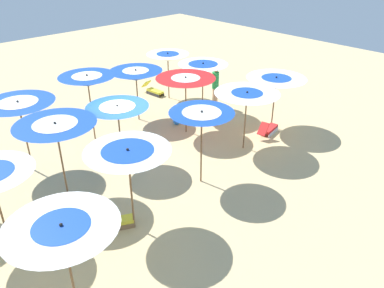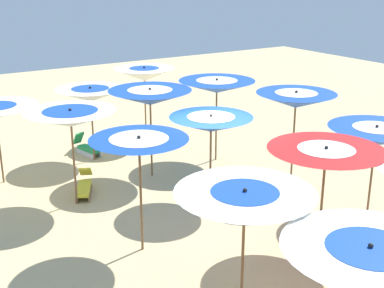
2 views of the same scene
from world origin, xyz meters
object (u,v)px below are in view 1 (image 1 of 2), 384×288
Objects in this scene: beach_umbrella_3 at (247,98)px; beach_ball at (177,121)px; beach_umbrella_0 at (62,232)px; beach_umbrella_13 at (136,75)px; lounger_2 at (268,129)px; lounger_1 at (154,90)px; beach_umbrella_1 at (128,157)px; beach_umbrella_9 at (203,68)px; beach_umbrella_11 at (19,108)px; beach_umbrella_12 at (88,81)px; lounger_0 at (112,222)px; beach_umbrella_4 at (276,82)px; beach_umbrella_2 at (202,117)px; beach_umbrella_6 at (56,130)px; beach_umbrella_8 at (186,82)px; beach_umbrella_14 at (168,57)px; beachgoer_0 at (215,86)px; beach_umbrella_7 at (118,112)px.

beach_ball is at bearing -171.98° from beach_umbrella_3.
beach_umbrella_0 is 9.33m from beach_umbrella_13.
lounger_2 is 3.71m from beach_ball.
beach_umbrella_1 is at bearing -46.38° from lounger_1.
beach_umbrella_9 is 0.92× the size of beach_umbrella_11.
lounger_0 is at bearing -26.30° from beach_umbrella_12.
beach_umbrella_4 reaches higher than lounger_1.
beach_umbrella_2 is 1.07× the size of beach_umbrella_9.
beach_umbrella_11 is at bearing -78.50° from beach_umbrella_12.
lounger_1 is at bearing 156.46° from beach_ball.
beach_ball is (0.08, -1.56, -1.88)m from beach_umbrella_9.
beach_umbrella_6 reaches higher than beach_umbrella_2.
beach_umbrella_1 is at bearing -37.60° from beach_umbrella_13.
beach_umbrella_13 is (-5.14, 1.39, -0.30)m from beach_umbrella_2.
beach_umbrella_9 is 8.16m from lounger_0.
beach_umbrella_3 is at bearing 98.53° from beach_umbrella_1.
lounger_1 is (-4.11, 1.63, -1.85)m from beach_umbrella_8.
beach_umbrella_8 is 1.04× the size of beach_umbrella_14.
beach_umbrella_8 reaches higher than beach_umbrella_14.
lounger_0 is (4.27, 0.30, -2.03)m from beach_umbrella_11.
beach_umbrella_11 reaches higher than lounger_2.
beach_umbrella_4 is at bearing 99.67° from beach_umbrella_2.
beach_umbrella_3 is 1.24× the size of beachgoer_0.
beach_umbrella_8 reaches higher than beach_umbrella_4.
beach_umbrella_11 is at bearing 164.72° from beach_umbrella_0.
beach_umbrella_6 is 1.84× the size of lounger_0.
beach_umbrella_0 is 10.23m from beach_umbrella_4.
beach_umbrella_11 is (-4.64, -0.75, 0.08)m from beach_umbrella_1.
beach_umbrella_1 is 7.36m from lounger_2.
lounger_1 is (-4.92, 7.13, -2.01)m from beach_umbrella_6.
beach_umbrella_1 reaches higher than beach_umbrella_0.
beach_umbrella_2 reaches higher than beach_umbrella_9.
beach_umbrella_1 is 2.50m from beach_umbrella_6.
beach_umbrella_9 reaches higher than beach_umbrella_4.
lounger_1 is at bearing -165.07° from beach_umbrella_14.
beach_umbrella_11 is (-3.82, -6.22, 0.29)m from beach_umbrella_3.
beach_umbrella_13 is at bearing -164.84° from beach_umbrella_3.
beach_umbrella_11 is 0.97× the size of beach_umbrella_12.
beach_umbrella_2 is 2.71m from beach_umbrella_3.
beach_umbrella_7 is 6.88m from lounger_1.
beach_umbrella_1 is 1.78× the size of lounger_0.
beach_umbrella_12 is at bearing 90.05° from lounger_0.
beach_umbrella_13 is at bearing 135.41° from beach_umbrella_0.
beach_umbrella_14 is at bearing 145.58° from beach_ball.
beach_umbrella_2 reaches higher than beach_umbrella_4.
beachgoer_0 is at bearing 70.92° from beach_umbrella_13.
beachgoer_0 reaches higher than lounger_2.
beach_umbrella_4 is at bearing 54.66° from beach_umbrella_12.
beach_umbrella_1 is 5.54m from beach_umbrella_3.
beach_umbrella_1 is 0.99× the size of beach_umbrella_2.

